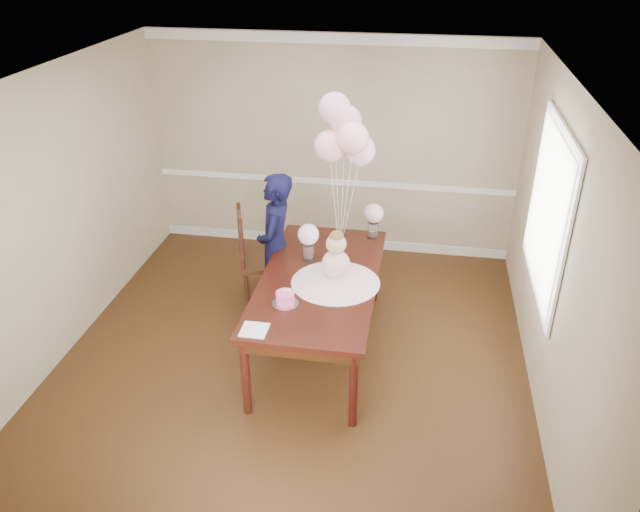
% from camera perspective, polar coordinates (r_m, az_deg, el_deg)
% --- Properties ---
extents(floor, '(4.50, 5.00, 0.00)m').
position_cam_1_polar(floor, '(6.20, -2.50, -9.53)').
color(floor, black).
rests_on(floor, ground).
extents(ceiling, '(4.50, 5.00, 0.02)m').
position_cam_1_polar(ceiling, '(5.02, -3.17, 15.57)').
color(ceiling, white).
rests_on(ceiling, wall_back).
extents(wall_back, '(4.50, 0.02, 2.70)m').
position_cam_1_polar(wall_back, '(7.76, 1.12, 9.91)').
color(wall_back, tan).
rests_on(wall_back, floor).
extents(wall_front, '(4.50, 0.02, 2.70)m').
position_cam_1_polar(wall_front, '(3.52, -11.70, -16.72)').
color(wall_front, tan).
rests_on(wall_front, floor).
extents(wall_left, '(0.02, 5.00, 2.70)m').
position_cam_1_polar(wall_left, '(6.32, -23.20, 3.08)').
color(wall_left, tan).
rests_on(wall_left, floor).
extents(wall_right, '(0.02, 5.00, 2.70)m').
position_cam_1_polar(wall_right, '(5.50, 20.79, -0.19)').
color(wall_right, tan).
rests_on(wall_right, floor).
extents(chair_rail_trim, '(4.50, 0.02, 0.07)m').
position_cam_1_polar(chair_rail_trim, '(7.90, 1.08, 6.79)').
color(chair_rail_trim, white).
rests_on(chair_rail_trim, wall_back).
extents(crown_molding, '(4.50, 0.02, 0.12)m').
position_cam_1_polar(crown_molding, '(7.44, 1.21, 19.27)').
color(crown_molding, white).
rests_on(crown_molding, wall_back).
extents(baseboard_trim, '(4.50, 0.02, 0.12)m').
position_cam_1_polar(baseboard_trim, '(8.25, 1.03, 1.35)').
color(baseboard_trim, silver).
rests_on(baseboard_trim, floor).
extents(window_frame, '(0.02, 1.66, 1.56)m').
position_cam_1_polar(window_frame, '(5.85, 20.16, 3.86)').
color(window_frame, white).
rests_on(window_frame, wall_right).
extents(window_blinds, '(0.01, 1.50, 1.40)m').
position_cam_1_polar(window_blinds, '(5.85, 19.99, 3.88)').
color(window_blinds, silver).
rests_on(window_blinds, wall_right).
extents(dining_table_top, '(1.10, 2.20, 0.05)m').
position_cam_1_polar(dining_table_top, '(5.91, -0.07, -2.25)').
color(dining_table_top, black).
rests_on(dining_table_top, table_leg_fl).
extents(table_apron, '(0.99, 2.09, 0.11)m').
position_cam_1_polar(table_apron, '(5.96, -0.07, -2.93)').
color(table_apron, black).
rests_on(table_apron, table_leg_fl).
extents(table_leg_fl, '(0.08, 0.08, 0.77)m').
position_cam_1_polar(table_leg_fl, '(5.43, -6.79, -10.94)').
color(table_leg_fl, black).
rests_on(table_leg_fl, floor).
extents(table_leg_fr, '(0.08, 0.08, 0.77)m').
position_cam_1_polar(table_leg_fr, '(5.29, 3.08, -12.06)').
color(table_leg_fr, black).
rests_on(table_leg_fr, floor).
extents(table_leg_bl, '(0.08, 0.08, 0.77)m').
position_cam_1_polar(table_leg_bl, '(7.06, -2.37, -0.68)').
color(table_leg_bl, black).
rests_on(table_leg_bl, floor).
extents(table_leg_br, '(0.08, 0.08, 0.77)m').
position_cam_1_polar(table_leg_br, '(6.94, 5.10, -1.30)').
color(table_leg_br, black).
rests_on(table_leg_br, floor).
extents(baby_skirt, '(0.83, 0.83, 0.11)m').
position_cam_1_polar(baby_skirt, '(5.80, 1.44, -1.97)').
color(baby_skirt, '#FFBBDC').
rests_on(baby_skirt, dining_table_top).
extents(baby_torso, '(0.26, 0.26, 0.26)m').
position_cam_1_polar(baby_torso, '(5.73, 1.46, -0.74)').
color(baby_torso, '#F098C0').
rests_on(baby_torso, baby_skirt).
extents(baby_head, '(0.19, 0.19, 0.19)m').
position_cam_1_polar(baby_head, '(5.63, 1.48, 1.12)').
color(baby_head, '#D8A695').
rests_on(baby_head, baby_torso).
extents(baby_hair, '(0.13, 0.13, 0.13)m').
position_cam_1_polar(baby_hair, '(5.60, 1.49, 1.71)').
color(baby_hair, brown).
rests_on(baby_hair, baby_head).
extents(cake_platter, '(0.24, 0.24, 0.01)m').
position_cam_1_polar(cake_platter, '(5.52, -3.19, -4.35)').
color(cake_platter, '#B5B4B9').
rests_on(cake_platter, dining_table_top).
extents(birthday_cake, '(0.16, 0.16, 0.11)m').
position_cam_1_polar(birthday_cake, '(5.49, -3.21, -3.83)').
color(birthday_cake, '#FF50A1').
rests_on(birthday_cake, cake_platter).
extents(cake_flower_a, '(0.03, 0.03, 0.03)m').
position_cam_1_polar(cake_flower_a, '(5.45, -3.23, -3.19)').
color(cake_flower_a, white).
rests_on(cake_flower_a, birthday_cake).
extents(cake_flower_b, '(0.03, 0.03, 0.03)m').
position_cam_1_polar(cake_flower_b, '(5.47, -2.84, -3.11)').
color(cake_flower_b, silver).
rests_on(cake_flower_b, birthday_cake).
extents(rose_vase_near, '(0.11, 0.11, 0.18)m').
position_cam_1_polar(rose_vase_near, '(6.17, -1.06, 0.34)').
color(rose_vase_near, white).
rests_on(rose_vase_near, dining_table_top).
extents(roses_near, '(0.21, 0.21, 0.21)m').
position_cam_1_polar(roses_near, '(6.08, -1.08, 1.98)').
color(roses_near, silver).
rests_on(roses_near, rose_vase_near).
extents(rose_vase_far, '(0.11, 0.11, 0.18)m').
position_cam_1_polar(rose_vase_far, '(6.63, 4.85, 2.36)').
color(rose_vase_far, white).
rests_on(rose_vase_far, dining_table_top).
extents(roses_far, '(0.21, 0.21, 0.21)m').
position_cam_1_polar(roses_far, '(6.55, 4.92, 3.91)').
color(roses_far, beige).
rests_on(roses_far, rose_vase_far).
extents(napkin, '(0.22, 0.22, 0.01)m').
position_cam_1_polar(napkin, '(5.21, -6.02, -6.73)').
color(napkin, white).
rests_on(napkin, dining_table_top).
extents(balloon_weight, '(0.04, 0.04, 0.02)m').
position_cam_1_polar(balloon_weight, '(6.40, 1.81, 0.68)').
color(balloon_weight, silver).
rests_on(balloon_weight, dining_table_top).
extents(balloon_a, '(0.31, 0.31, 0.31)m').
position_cam_1_polar(balloon_a, '(5.99, 0.91, 10.00)').
color(balloon_a, '#FBB2C6').
rests_on(balloon_a, balloon_ribbon_a).
extents(balloon_b, '(0.31, 0.31, 0.31)m').
position_cam_1_polar(balloon_b, '(5.88, 2.99, 10.72)').
color(balloon_b, '#FFB4CF').
rests_on(balloon_b, balloon_ribbon_b).
extents(balloon_c, '(0.31, 0.31, 0.31)m').
position_cam_1_polar(balloon_c, '(6.01, 2.37, 12.23)').
color(balloon_c, '#DC9CB5').
rests_on(balloon_c, balloon_ribbon_c).
extents(balloon_d, '(0.31, 0.31, 0.31)m').
position_cam_1_polar(balloon_d, '(6.02, 1.35, 13.35)').
color(balloon_d, '#EDA8CA').
rests_on(balloon_d, balloon_ribbon_d).
extents(balloon_e, '(0.31, 0.31, 0.31)m').
position_cam_1_polar(balloon_e, '(6.06, 3.64, 9.61)').
color(balloon_e, '#FFB4D8').
rests_on(balloon_e, balloon_ribbon_e).
extents(balloon_ribbon_a, '(0.10, 0.00, 0.92)m').
position_cam_1_polar(balloon_ribbon_a, '(6.21, 1.37, 4.48)').
color(balloon_ribbon_a, white).
rests_on(balloon_ribbon_a, balloon_weight).
extents(balloon_ribbon_b, '(0.11, 0.06, 1.02)m').
position_cam_1_polar(balloon_ribbon_b, '(6.15, 2.36, 4.78)').
color(balloon_ribbon_b, white).
rests_on(balloon_ribbon_b, balloon_weight).
extents(balloon_ribbon_c, '(0.02, 0.10, 1.14)m').
position_cam_1_polar(balloon_ribbon_c, '(6.21, 2.06, 5.57)').
color(balloon_ribbon_c, white).
rests_on(balloon_ribbon_c, balloon_weight).
extents(balloon_ribbon_d, '(0.09, 0.11, 1.24)m').
position_cam_1_polar(balloon_ribbon_d, '(6.20, 1.58, 6.11)').
color(balloon_ribbon_d, white).
rests_on(balloon_ribbon_d, balloon_weight).
extents(balloon_ribbon_e, '(0.15, 0.08, 0.85)m').
position_cam_1_polar(balloon_ribbon_e, '(6.24, 2.68, 4.33)').
color(balloon_ribbon_e, white).
rests_on(balloon_ribbon_e, balloon_weight).
extents(dining_chair_seat, '(0.62, 0.62, 0.06)m').
position_cam_1_polar(dining_chair_seat, '(6.87, -5.25, -0.53)').
color(dining_chair_seat, '#361E0E').
rests_on(dining_chair_seat, chair_leg_fl).
extents(chair_leg_fl, '(0.06, 0.06, 0.48)m').
position_cam_1_polar(chair_leg_fl, '(6.82, -6.69, -3.37)').
color(chair_leg_fl, '#321A0D').
rests_on(chair_leg_fl, floor).
extents(chair_leg_fr, '(0.06, 0.06, 0.48)m').
position_cam_1_polar(chair_leg_fr, '(6.84, -3.35, -3.11)').
color(chair_leg_fr, '#3A140F').
rests_on(chair_leg_fr, floor).
extents(chair_leg_bl, '(0.06, 0.06, 0.48)m').
position_cam_1_polar(chair_leg_bl, '(7.17, -6.87, -1.71)').
color(chair_leg_bl, '#39170F').
rests_on(chair_leg_bl, floor).
extents(chair_leg_br, '(0.06, 0.06, 0.48)m').
position_cam_1_polar(chair_leg_br, '(7.19, -3.70, -1.46)').
color(chair_leg_br, '#33140D').
rests_on(chair_leg_br, floor).
extents(chair_back_post_l, '(0.06, 0.06, 0.62)m').
position_cam_1_polar(chair_back_post_l, '(6.54, -7.17, 0.96)').
color(chair_back_post_l, '#3A140F').
rests_on(chair_back_post_l, dining_chair_seat).
extents(chair_back_post_r, '(0.06, 0.06, 0.62)m').
position_cam_1_polar(chair_back_post_r, '(6.90, -7.33, 2.47)').
color(chair_back_post_r, '#38150F').
rests_on(chair_back_post_r, dining_chair_seat).
extents(chair_slat_low, '(0.17, 0.43, 0.06)m').
position_cam_1_polar(chair_slat_low, '(6.78, -7.19, 0.73)').
color(chair_slat_low, '#3A210F').
rests_on(chair_slat_low, dining_chair_seat).
extents(chair_slat_mid, '(0.17, 0.43, 0.06)m').
position_cam_1_polar(chair_slat_mid, '(6.70, -7.28, 2.07)').
color(chair_slat_mid, '#34120E').
rests_on(chair_slat_mid, dining_chair_seat).
extents(chair_slat_top, '(0.17, 0.43, 0.06)m').
position_cam_1_polar(chair_slat_top, '(6.62, -7.37, 3.45)').
color(chair_slat_top, '#361D0E').
rests_on(chair_slat_top, dining_chair_seat).
extents(woman, '(0.41, 0.60, 1.61)m').
position_cam_1_polar(woman, '(6.51, -4.08, 0.83)').
color(woman, black).
rests_on(woman, floor).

